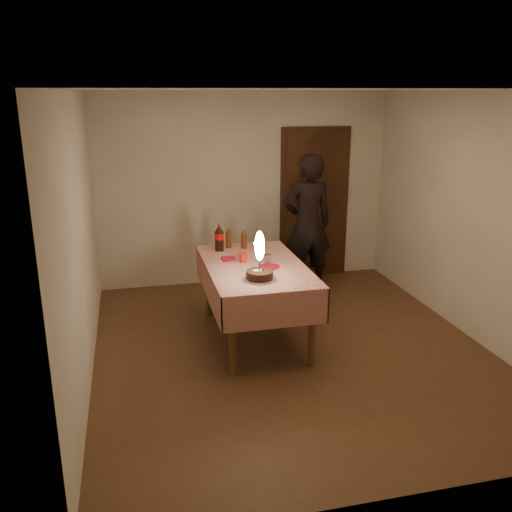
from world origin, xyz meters
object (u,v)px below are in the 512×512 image
(amber_bottle_mid, at_px, (244,238))
(photographer, at_px, (307,224))
(dining_table, at_px, (255,274))
(amber_bottle_left, at_px, (229,238))
(birthday_cake, at_px, (260,267))
(red_plate, at_px, (269,267))
(cola_bottle, at_px, (219,238))
(red_cup, at_px, (243,257))
(amber_bottle_right, at_px, (259,239))
(clear_cup, at_px, (267,259))

(amber_bottle_mid, bearing_deg, photographer, 33.05)
(dining_table, xyz_separation_m, amber_bottle_mid, (0.02, 0.63, 0.23))
(photographer, bearing_deg, amber_bottle_mid, -146.95)
(amber_bottle_left, bearing_deg, amber_bottle_mid, -20.80)
(birthday_cake, xyz_separation_m, red_plate, (0.19, 0.34, -0.12))
(dining_table, relative_size, cola_bottle, 5.42)
(dining_table, relative_size, birthday_cake, 3.59)
(amber_bottle_left, distance_m, amber_bottle_mid, 0.18)
(dining_table, bearing_deg, amber_bottle_mid, 88.53)
(cola_bottle, bearing_deg, dining_table, -65.25)
(red_cup, xyz_separation_m, photographer, (1.10, 1.16, 0.03))
(red_cup, xyz_separation_m, amber_bottle_left, (-0.05, 0.58, 0.07))
(red_cup, height_order, amber_bottle_left, amber_bottle_left)
(amber_bottle_left, bearing_deg, amber_bottle_right, -24.38)
(birthday_cake, relative_size, amber_bottle_mid, 1.88)
(red_plate, height_order, amber_bottle_left, amber_bottle_left)
(red_plate, bearing_deg, clear_cup, 82.03)
(amber_bottle_mid, bearing_deg, birthday_cake, -94.07)
(amber_bottle_left, relative_size, photographer, 0.14)
(amber_bottle_left, bearing_deg, birthday_cake, -85.67)
(clear_cup, distance_m, amber_bottle_mid, 0.62)
(dining_table, relative_size, red_plate, 7.82)
(birthday_cake, height_order, amber_bottle_right, birthday_cake)
(dining_table, xyz_separation_m, cola_bottle, (-0.28, 0.60, 0.26))
(clear_cup, bearing_deg, amber_bottle_left, 114.03)
(dining_table, bearing_deg, cola_bottle, 114.75)
(red_cup, bearing_deg, photographer, 46.45)
(amber_bottle_left, height_order, photographer, photographer)
(red_plate, xyz_separation_m, amber_bottle_mid, (-0.11, 0.75, 0.11))
(red_plate, bearing_deg, amber_bottle_mid, 98.15)
(amber_bottle_right, relative_size, amber_bottle_mid, 1.00)
(birthday_cake, distance_m, amber_bottle_right, 1.04)
(clear_cup, distance_m, amber_bottle_right, 0.52)
(red_plate, xyz_separation_m, clear_cup, (0.02, 0.15, 0.04))
(amber_bottle_left, height_order, amber_bottle_mid, same)
(amber_bottle_right, bearing_deg, dining_table, -107.41)
(birthday_cake, bearing_deg, red_plate, 61.48)
(photographer, bearing_deg, cola_bottle, -152.21)
(dining_table, distance_m, amber_bottle_mid, 0.67)
(dining_table, height_order, photographer, photographer)
(red_cup, relative_size, cola_bottle, 0.31)
(cola_bottle, relative_size, amber_bottle_right, 1.25)
(red_plate, xyz_separation_m, cola_bottle, (-0.40, 0.72, 0.15))
(amber_bottle_left, bearing_deg, red_cup, -85.24)
(birthday_cake, bearing_deg, dining_table, 82.39)
(cola_bottle, bearing_deg, amber_bottle_left, 36.93)
(photographer, bearing_deg, birthday_cake, -121.50)
(clear_cup, height_order, amber_bottle_mid, amber_bottle_mid)
(cola_bottle, bearing_deg, birthday_cake, -78.56)
(red_plate, xyz_separation_m, red_cup, (-0.22, 0.23, 0.05))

